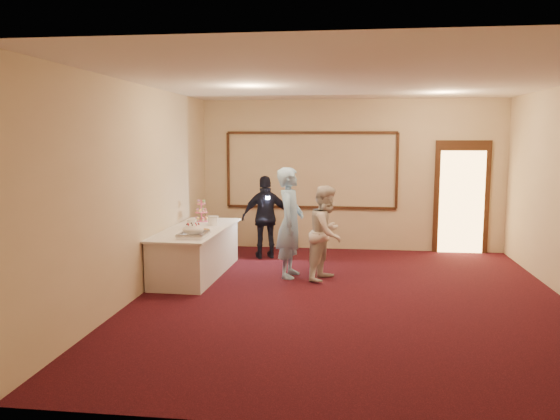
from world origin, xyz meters
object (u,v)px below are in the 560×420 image
object	(u,v)px
pavlova_tray	(193,232)
plate_stack_b	(213,221)
buffet_table	(196,251)
plate_stack_a	(192,223)
woman	(327,233)
cupcake_stand	(201,213)
guest	(266,217)
man	(290,223)
tart	(203,231)

from	to	relation	value
pavlova_tray	plate_stack_b	xyz separation A→B (m)	(0.02, 1.15, -0.01)
buffet_table	plate_stack_a	world-z (taller)	plate_stack_a
plate_stack_b	woman	bearing A→B (deg)	-12.30
plate_stack_a	plate_stack_b	xyz separation A→B (m)	(0.29, 0.31, 0.01)
pavlova_tray	cupcake_stand	bearing A→B (deg)	100.87
plate_stack_a	woman	distance (m)	2.24
plate_stack_b	guest	world-z (taller)	guest
cupcake_stand	plate_stack_a	size ratio (longest dim) A/B	2.45
man	woman	world-z (taller)	man
buffet_table	tart	distance (m)	0.61
buffet_table	pavlova_tray	xyz separation A→B (m)	(0.18, -0.78, 0.47)
man	woman	distance (m)	0.62
buffet_table	guest	size ratio (longest dim) A/B	1.60
cupcake_stand	plate_stack_a	bearing A→B (deg)	-87.48
plate_stack_a	tart	distance (m)	0.55
cupcake_stand	tart	xyz separation A→B (m)	(0.34, -1.19, -0.12)
plate_stack_b	man	xyz separation A→B (m)	(1.35, -0.32, 0.04)
pavlova_tray	woman	distance (m)	2.10
pavlova_tray	plate_stack_b	distance (m)	1.15
buffet_table	woman	world-z (taller)	woman
plate_stack_b	guest	distance (m)	1.28
man	plate_stack_a	bearing A→B (deg)	96.13
cupcake_stand	guest	xyz separation A→B (m)	(1.07, 0.61, -0.15)
pavlova_tray	guest	bearing A→B (deg)	70.43
buffet_table	plate_stack_b	distance (m)	0.63
plate_stack_a	guest	size ratio (longest dim) A/B	0.11
plate_stack_b	woman	size ratio (longest dim) A/B	0.13
woman	tart	bearing A→B (deg)	120.58
plate_stack_a	man	xyz separation A→B (m)	(1.64, -0.01, 0.05)
tart	pavlova_tray	bearing A→B (deg)	-96.06
cupcake_stand	buffet_table	bearing A→B (deg)	-81.41
buffet_table	guest	world-z (taller)	guest
buffet_table	woman	bearing A→B (deg)	-1.36
buffet_table	man	size ratio (longest dim) A/B	1.40
plate_stack_b	pavlova_tray	bearing A→B (deg)	-90.87
plate_stack_b	man	world-z (taller)	man
tart	cupcake_stand	bearing A→B (deg)	106.06
plate_stack_a	cupcake_stand	bearing A→B (deg)	92.52
cupcake_stand	woman	bearing A→B (deg)	-20.49
cupcake_stand	guest	distance (m)	1.24
cupcake_stand	man	distance (m)	1.83
buffet_table	man	bearing A→B (deg)	2.08
pavlova_tray	tart	xyz separation A→B (m)	(0.04, 0.38, -0.06)
guest	tart	bearing A→B (deg)	50.81
plate_stack_a	woman	size ratio (longest dim) A/B	0.11
plate_stack_b	tart	bearing A→B (deg)	-88.28
plate_stack_a	plate_stack_b	world-z (taller)	plate_stack_b
man	guest	world-z (taller)	man
pavlova_tray	guest	xyz separation A→B (m)	(0.77, 2.18, -0.08)
pavlova_tray	buffet_table	bearing A→B (deg)	103.17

